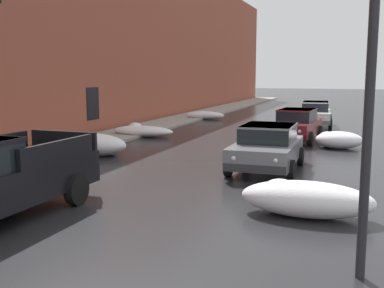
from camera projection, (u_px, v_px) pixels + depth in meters
left_sidewalk_slab at (101, 139)px, 21.43m from camera, size 2.58×80.00×0.12m
brick_townhouse_facade at (63, 20)px, 21.24m from camera, size 0.63×80.00×10.81m
snow_bank_near_corner_left at (92, 145)px, 17.50m from camera, size 2.93×1.45×0.83m
snow_bank_along_left_kerb at (304, 199)px, 9.99m from camera, size 2.79×1.21×0.76m
snow_bank_mid_block_left at (142, 131)px, 22.78m from camera, size 3.09×1.12×0.66m
snow_bank_near_corner_right at (337, 140)px, 19.18m from camera, size 1.87×1.37×0.69m
snow_bank_along_right_kerb at (205, 115)px, 31.36m from camera, size 2.62×0.94×0.56m
sedan_grey_parked_kerbside_close at (267, 146)px, 14.75m from camera, size 2.05×4.02×1.42m
sedan_maroon_parked_kerbside_mid at (296, 124)px, 21.30m from camera, size 2.12×4.20×1.42m
sedan_white_parked_far_down_block at (315, 113)px, 27.15m from camera, size 2.09×4.34×1.42m
street_lamp_post at (373, 30)px, 6.48m from camera, size 0.44×0.24×6.45m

